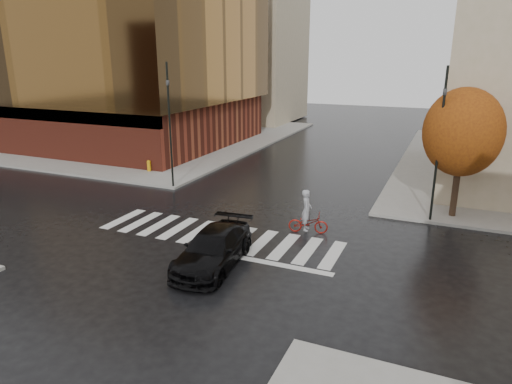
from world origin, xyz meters
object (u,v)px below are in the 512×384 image
at_px(sedan, 213,249).
at_px(cyclist, 308,218).
at_px(traffic_light_nw, 169,117).
at_px(traffic_light_ne, 440,135).
at_px(fire_hydrant, 149,165).

height_order(sedan, cyclist, cyclist).
relative_size(sedan, traffic_light_nw, 0.66).
bearing_deg(traffic_light_ne, sedan, 64.73).
xyz_separation_m(traffic_light_nw, traffic_light_ne, (15.30, 0.00, -0.05)).
distance_m(sedan, traffic_light_nw, 12.18).
bearing_deg(traffic_light_nw, sedan, 65.70).
bearing_deg(fire_hydrant, traffic_light_nw, -34.72).
height_order(traffic_light_ne, fire_hydrant, traffic_light_ne).
bearing_deg(traffic_light_ne, fire_hydrant, 8.37).
bearing_deg(fire_hydrant, traffic_light_ne, -7.69).
distance_m(traffic_light_nw, fire_hydrant, 5.96).
distance_m(cyclist, traffic_light_ne, 7.48).
relative_size(cyclist, traffic_light_ne, 0.28).
bearing_deg(sedan, fire_hydrant, 129.73).
bearing_deg(sedan, traffic_light_nw, 125.86).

